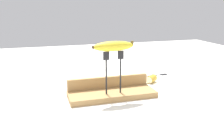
# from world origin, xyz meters

# --- Properties ---
(ground_plane) EXTENTS (3.00, 3.00, 0.00)m
(ground_plane) POSITION_xyz_m (0.00, 0.00, 0.00)
(ground_plane) COLOR white
(wooden_board) EXTENTS (0.39, 0.14, 0.03)m
(wooden_board) POSITION_xyz_m (0.00, 0.00, 0.01)
(wooden_board) COLOR #A87F4C
(wooden_board) RESTS_ON ground
(board_backstop) EXTENTS (0.38, 0.02, 0.05)m
(board_backstop) POSITION_xyz_m (0.00, 0.06, 0.05)
(board_backstop) COLOR #A87F4C
(board_backstop) RESTS_ON wooden_board
(fork_stand_center) EXTENTS (0.09, 0.01, 0.19)m
(fork_stand_center) POSITION_xyz_m (0.00, -0.02, 0.14)
(fork_stand_center) COLOR black
(fork_stand_center) RESTS_ON wooden_board
(banana_raised_center) EXTENTS (0.19, 0.05, 0.04)m
(banana_raised_center) POSITION_xyz_m (-0.00, -0.02, 0.23)
(banana_raised_center) COLOR yellow
(banana_raised_center) RESTS_ON fork_stand_center
(fork_fallen_near) EXTENTS (0.16, 0.03, 0.01)m
(fork_fallen_near) POSITION_xyz_m (0.36, 0.26, 0.00)
(fork_fallen_near) COLOR black
(fork_fallen_near) RESTS_ON ground
(banana_chunk_near) EXTENTS (0.07, 0.07, 0.04)m
(banana_chunk_near) POSITION_xyz_m (0.26, 0.14, 0.02)
(banana_chunk_near) COLOR gold
(banana_chunk_near) RESTS_ON ground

